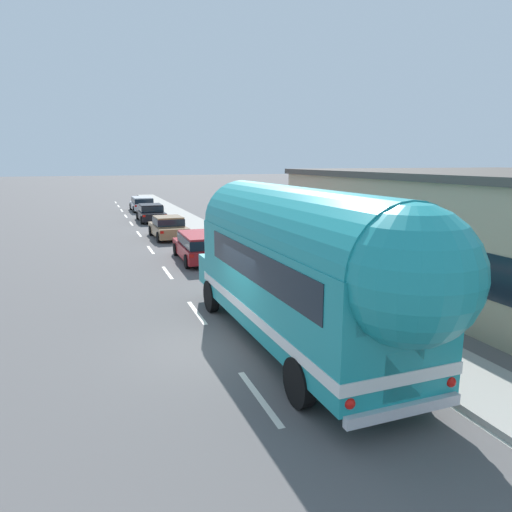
% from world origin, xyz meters
% --- Properties ---
extents(ground_plane, '(300.00, 300.00, 0.00)m').
position_xyz_m(ground_plane, '(0.00, 0.00, 0.00)').
color(ground_plane, '#565454').
extents(lane_markings, '(3.57, 80.00, 0.01)m').
position_xyz_m(lane_markings, '(2.42, 13.37, 0.00)').
color(lane_markings, silver).
rests_on(lane_markings, ground).
extents(sidewalk_slab, '(2.10, 90.00, 0.15)m').
position_xyz_m(sidewalk_slab, '(4.49, 10.00, 0.07)').
color(sidewalk_slab, '#9E9B93').
rests_on(sidewalk_slab, ground).
extents(painted_bus, '(2.76, 10.86, 4.12)m').
position_xyz_m(painted_bus, '(1.74, -1.13, 2.30)').
color(painted_bus, teal).
rests_on(painted_bus, ground).
extents(car_lead, '(1.98, 4.51, 1.37)m').
position_xyz_m(car_lead, '(1.85, 10.44, 0.79)').
color(car_lead, '#A5191E').
rests_on(car_lead, ground).
extents(car_second, '(2.02, 4.35, 1.37)m').
position_xyz_m(car_second, '(1.57, 17.82, 0.73)').
color(car_second, olive).
rests_on(car_second, ground).
extents(car_third, '(1.97, 4.63, 1.37)m').
position_xyz_m(car_third, '(1.62, 26.51, 0.74)').
color(car_third, black).
rests_on(car_third, ground).
extents(car_fourth, '(2.01, 4.35, 1.37)m').
position_xyz_m(car_fourth, '(1.81, 34.55, 0.79)').
color(car_fourth, silver).
rests_on(car_fourth, ground).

